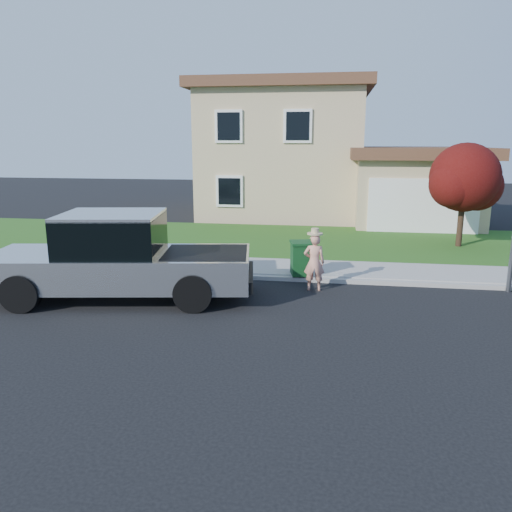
{
  "coord_description": "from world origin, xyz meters",
  "views": [
    {
      "loc": [
        2.68,
        -10.95,
        3.94
      ],
      "look_at": [
        0.88,
        0.76,
        1.2
      ],
      "focal_mm": 35.0,
      "sensor_mm": 36.0,
      "label": 1
    }
  ],
  "objects_px": {
    "ornamental_tree": "(465,181)",
    "trash_bin": "(301,258)",
    "pickup_truck": "(119,259)",
    "woman": "(314,261)"
  },
  "relations": [
    {
      "from": "ornamental_tree",
      "to": "trash_bin",
      "type": "xyz_separation_m",
      "value": [
        -5.61,
        -5.17,
        -1.88
      ]
    },
    {
      "from": "pickup_truck",
      "to": "ornamental_tree",
      "type": "xyz_separation_m",
      "value": [
        10.04,
        7.65,
        1.5
      ]
    },
    {
      "from": "pickup_truck",
      "to": "trash_bin",
      "type": "distance_m",
      "value": 5.09
    },
    {
      "from": "pickup_truck",
      "to": "woman",
      "type": "height_order",
      "value": "pickup_truck"
    },
    {
      "from": "woman",
      "to": "ornamental_tree",
      "type": "relative_size",
      "value": 0.45
    },
    {
      "from": "pickup_truck",
      "to": "ornamental_tree",
      "type": "relative_size",
      "value": 1.83
    },
    {
      "from": "ornamental_tree",
      "to": "trash_bin",
      "type": "distance_m",
      "value": 7.86
    },
    {
      "from": "woman",
      "to": "trash_bin",
      "type": "xyz_separation_m",
      "value": [
        -0.42,
        1.02,
        -0.16
      ]
    },
    {
      "from": "woman",
      "to": "ornamental_tree",
      "type": "xyz_separation_m",
      "value": [
        5.19,
        6.2,
        1.72
      ]
    },
    {
      "from": "pickup_truck",
      "to": "woman",
      "type": "distance_m",
      "value": 5.07
    }
  ]
}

